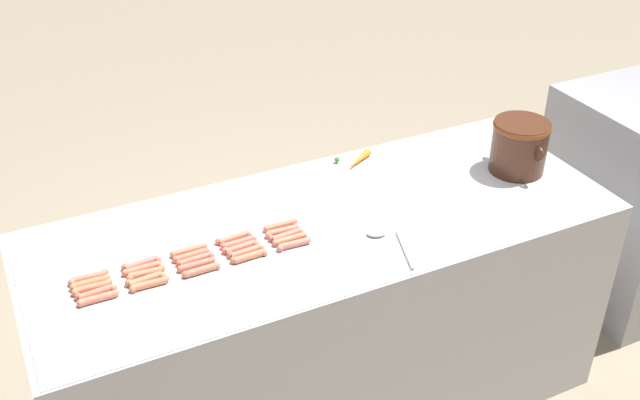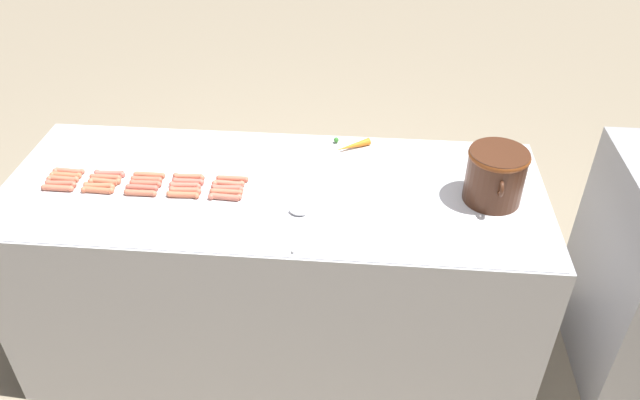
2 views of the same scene
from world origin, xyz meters
The scene contains 30 objects.
ground_plane centered at (0.00, 0.00, 0.00)m, with size 20.00×20.00×0.00m, color gray.
griddle_counter centered at (0.00, 0.00, 0.46)m, with size 0.84×2.16×0.92m.
hot_dog_0 centered at (-0.02, -0.84, 0.93)m, with size 0.03×0.13×0.02m.
hot_dog_1 centered at (-0.02, -0.67, 0.93)m, with size 0.03×0.13×0.02m.
hot_dog_2 centered at (-0.02, -0.51, 0.93)m, with size 0.03×0.13×0.02m.
hot_dog_3 centered at (-0.02, -0.34, 0.93)m, with size 0.03×0.13×0.02m.
hot_dog_4 centered at (-0.02, -0.17, 0.93)m, with size 0.02×0.13×0.02m.
hot_dog_5 centered at (0.01, -0.84, 0.93)m, with size 0.03×0.13×0.02m.
hot_dog_6 centered at (0.01, -0.68, 0.93)m, with size 0.02×0.13×0.02m.
hot_dog_7 centered at (0.01, -0.51, 0.93)m, with size 0.03×0.13×0.02m.
hot_dog_8 centered at (0.01, -0.34, 0.93)m, with size 0.03×0.13×0.02m.
hot_dog_9 centered at (0.01, -0.17, 0.93)m, with size 0.03×0.13×0.02m.
hot_dog_10 centered at (0.04, -0.84, 0.93)m, with size 0.03×0.13×0.02m.
hot_dog_11 centered at (0.04, -0.67, 0.93)m, with size 0.03×0.13×0.02m.
hot_dog_12 centered at (0.04, -0.50, 0.93)m, with size 0.03×0.13×0.02m.
hot_dog_13 centered at (0.04, -0.34, 0.93)m, with size 0.03×0.13×0.02m.
hot_dog_14 centered at (0.04, -0.17, 0.93)m, with size 0.03×0.13×0.02m.
hot_dog_15 centered at (0.07, -0.84, 0.93)m, with size 0.03×0.13×0.02m.
hot_dog_16 centered at (0.07, -0.68, 0.93)m, with size 0.03×0.13×0.02m.
hot_dog_17 centered at (0.07, -0.51, 0.93)m, with size 0.02×0.13×0.02m.
hot_dog_18 centered at (0.07, -0.33, 0.93)m, with size 0.03×0.13×0.02m.
hot_dog_19 centered at (0.07, -0.17, 0.93)m, with size 0.02×0.13×0.02m.
hot_dog_20 centered at (0.10, -0.84, 0.93)m, with size 0.03×0.13×0.02m.
hot_dog_21 centered at (0.10, -0.67, 0.93)m, with size 0.03×0.13×0.02m.
hot_dog_22 centered at (0.10, -0.50, 0.93)m, with size 0.03×0.13×0.02m.
hot_dog_23 centered at (0.10, -0.33, 0.93)m, with size 0.03×0.13×0.02m.
hot_dog_24 centered at (0.10, -0.17, 0.93)m, with size 0.03×0.13×0.02m.
bean_pot centered at (0.01, 0.85, 1.04)m, with size 0.28×0.23×0.21m.
serving_spoon centered at (0.21, 0.13, 0.93)m, with size 0.27×0.12×0.02m.
carrot centered at (-0.31, 0.30, 0.94)m, with size 0.12×0.16×0.03m.
Camera 2 is at (1.98, 0.36, 2.33)m, focal length 34.65 mm.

